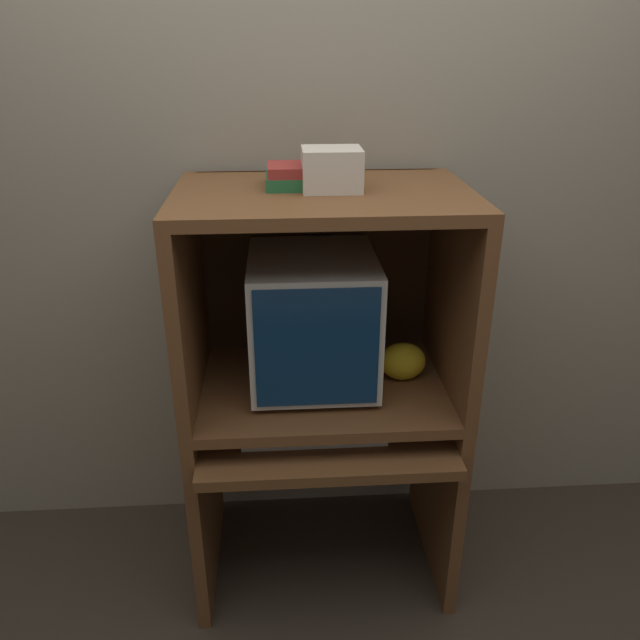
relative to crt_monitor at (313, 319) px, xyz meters
name	(u,v)px	position (x,y,z in m)	size (l,w,h in m)	color
ground_plane	(329,621)	(0.03, -0.32, -0.99)	(12.00, 12.00, 0.00)	#3D3328
wall_back	(316,198)	(0.03, 0.33, 0.31)	(6.00, 0.06, 2.60)	gray
desk_base	(323,476)	(0.03, -0.07, -0.58)	(0.87, 0.66, 0.66)	brown
desk_monitor_shelf	(323,389)	(0.03, -0.03, -0.25)	(0.87, 0.59, 0.10)	brown
hutch_upper	(322,260)	(0.03, 0.00, 0.20)	(0.87, 0.59, 0.64)	brown
crt_monitor	(313,319)	(0.00, 0.00, 0.00)	(0.40, 0.45, 0.43)	beige
keyboard	(314,433)	(-0.01, -0.19, -0.31)	(0.45, 0.14, 0.03)	beige
mouse	(404,432)	(0.28, -0.20, -0.31)	(0.06, 0.04, 0.03)	black
snack_bag	(403,361)	(0.30, -0.01, -0.16)	(0.15, 0.11, 0.13)	gold
book_stack	(301,176)	(-0.03, 0.02, 0.45)	(0.21, 0.17, 0.07)	#236638
storage_box	(332,169)	(0.06, -0.03, 0.48)	(0.17, 0.14, 0.12)	beige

